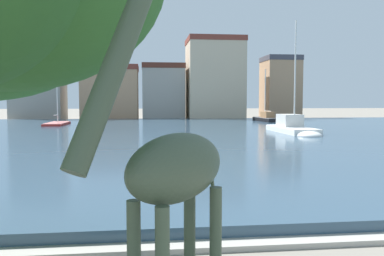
{
  "coord_description": "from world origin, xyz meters",
  "views": [
    {
      "loc": [
        -2.44,
        -1.44,
        3.05
      ],
      "look_at": [
        -1.06,
        10.55,
        2.2
      ],
      "focal_mm": 36.51,
      "sensor_mm": 36.0,
      "label": 1
    }
  ],
  "objects_px": {
    "sailboat_red": "(58,125)",
    "sailboat_white": "(294,130)",
    "sailboat_black": "(265,120)",
    "giraffe_statue": "(170,177)"
  },
  "relations": [
    {
      "from": "sailboat_red",
      "to": "sailboat_white",
      "type": "relative_size",
      "value": 0.74
    },
    {
      "from": "sailboat_black",
      "to": "sailboat_white",
      "type": "distance_m",
      "value": 18.6
    },
    {
      "from": "giraffe_statue",
      "to": "sailboat_white",
      "type": "bearing_deg",
      "value": 66.19
    },
    {
      "from": "sailboat_black",
      "to": "sailboat_white",
      "type": "xyz_separation_m",
      "value": [
        -3.17,
        -18.32,
        0.05
      ]
    },
    {
      "from": "giraffe_statue",
      "to": "sailboat_white",
      "type": "xyz_separation_m",
      "value": [
        11.86,
        26.88,
        -1.6
      ]
    },
    {
      "from": "giraffe_statue",
      "to": "sailboat_black",
      "type": "distance_m",
      "value": 47.66
    },
    {
      "from": "giraffe_statue",
      "to": "sailboat_red",
      "type": "relative_size",
      "value": 0.62
    },
    {
      "from": "sailboat_red",
      "to": "sailboat_white",
      "type": "xyz_separation_m",
      "value": [
        22.0,
        -13.97,
        0.28
      ]
    },
    {
      "from": "giraffe_statue",
      "to": "sailboat_black",
      "type": "xyz_separation_m",
      "value": [
        15.03,
        45.2,
        -1.65
      ]
    },
    {
      "from": "sailboat_black",
      "to": "sailboat_red",
      "type": "bearing_deg",
      "value": -170.2
    }
  ]
}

